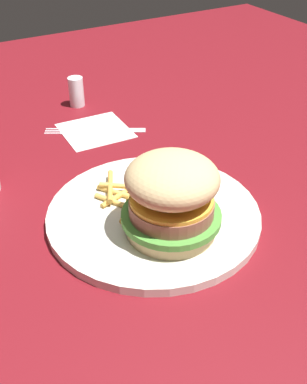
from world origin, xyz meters
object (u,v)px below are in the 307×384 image
object	(u,v)px
fries_pile	(125,195)
napkin	(95,130)
fork	(94,129)
plate	(154,215)
sandwich	(172,196)
salt_shaker	(76,92)

from	to	relation	value
fries_pile	napkin	size ratio (longest dim) A/B	0.93
napkin	fork	xyz separation A→B (m)	(0.00, 0.00, 0.00)
plate	sandwich	size ratio (longest dim) A/B	2.28
plate	napkin	distance (m)	0.26
sandwich	napkin	world-z (taller)	sandwich
napkin	sandwich	bearing A→B (deg)	173.51
fries_pile	salt_shaker	world-z (taller)	salt_shaker
fries_pile	sandwich	bearing A→B (deg)	-168.98
plate	napkin	xyz separation A→B (m)	(0.26, -0.03, -0.01)
fork	salt_shaker	xyz separation A→B (m)	(0.11, -0.01, 0.02)
sandwich	napkin	distance (m)	0.31
fork	salt_shaker	size ratio (longest dim) A/B	2.90
sandwich	fork	distance (m)	0.31
plate	salt_shaker	world-z (taller)	salt_shaker
sandwich	salt_shaker	distance (m)	0.42
salt_shaker	plate	bearing A→B (deg)	172.79
fries_pile	fork	size ratio (longest dim) A/B	0.64
sandwich	salt_shaker	bearing A→B (deg)	-6.56
napkin	salt_shaker	bearing A→B (deg)	-6.73
sandwich	fries_pile	xyz separation A→B (m)	(0.09, 0.02, -0.05)
plate	fries_pile	bearing A→B (deg)	22.08
plate	salt_shaker	xyz separation A→B (m)	(0.37, -0.05, 0.02)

